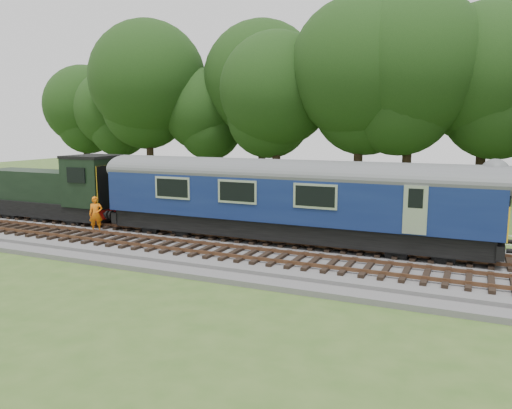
% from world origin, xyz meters
% --- Properties ---
extents(ground, '(120.00, 120.00, 0.00)m').
position_xyz_m(ground, '(0.00, 0.00, 0.00)').
color(ground, '#385921').
rests_on(ground, ground).
extents(ballast, '(70.00, 7.00, 0.35)m').
position_xyz_m(ballast, '(0.00, 0.00, 0.17)').
color(ballast, '#4C4C4F').
rests_on(ballast, ground).
extents(track_north, '(67.20, 2.40, 0.21)m').
position_xyz_m(track_north, '(0.00, 1.40, 0.42)').
color(track_north, black).
rests_on(track_north, ballast).
extents(track_south, '(67.20, 2.40, 0.21)m').
position_xyz_m(track_south, '(0.00, -1.60, 0.42)').
color(track_south, black).
rests_on(track_south, ballast).
extents(fence, '(64.00, 0.12, 1.00)m').
position_xyz_m(fence, '(0.00, 4.50, 0.00)').
color(fence, '#6B6054').
rests_on(fence, ground).
extents(tree_line, '(70.00, 8.00, 18.00)m').
position_xyz_m(tree_line, '(0.00, 22.00, 0.00)').
color(tree_line, black).
rests_on(tree_line, ground).
extents(dmu_railcar, '(18.05, 2.86, 3.88)m').
position_xyz_m(dmu_railcar, '(1.95, 1.40, 2.61)').
color(dmu_railcar, black).
rests_on(dmu_railcar, ground).
extents(shunter_loco, '(8.91, 2.60, 3.38)m').
position_xyz_m(shunter_loco, '(-11.98, 1.40, 1.97)').
color(shunter_loco, black).
rests_on(shunter_loco, ground).
extents(worker, '(0.78, 0.74, 1.80)m').
position_xyz_m(worker, '(-7.62, -0.41, 1.25)').
color(worker, orange).
rests_on(worker, ballast).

